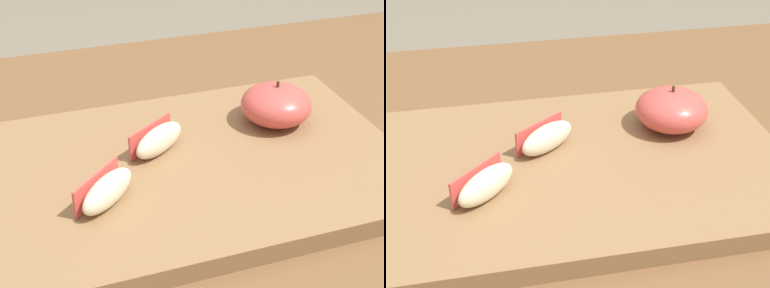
{
  "view_description": "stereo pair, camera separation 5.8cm",
  "coord_description": "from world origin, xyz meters",
  "views": [
    {
      "loc": [
        -0.16,
        -0.48,
        1.11
      ],
      "look_at": [
        -0.01,
        -0.01,
        0.8
      ],
      "focal_mm": 51.97,
      "sensor_mm": 36.0,
      "label": 1
    },
    {
      "loc": [
        -0.11,
        -0.49,
        1.11
      ],
      "look_at": [
        -0.01,
        -0.01,
        0.8
      ],
      "focal_mm": 51.97,
      "sensor_mm": 36.0,
      "label": 2
    }
  ],
  "objects": [
    {
      "name": "dining_table",
      "position": [
        0.0,
        0.0,
        0.65
      ],
      "size": [
        1.49,
        0.77,
        0.76
      ],
      "color": "brown",
      "rests_on": "ground_plane"
    },
    {
      "name": "cutting_board",
      "position": [
        -0.01,
        -0.01,
        0.77
      ],
      "size": [
        0.45,
        0.3,
        0.02
      ],
      "color": "olive",
      "rests_on": "dining_table"
    },
    {
      "name": "apple_half_skin_up",
      "position": [
        0.11,
        0.04,
        0.8
      ],
      "size": [
        0.08,
        0.08,
        0.05
      ],
      "color": "#D14C47",
      "rests_on": "cutting_board"
    },
    {
      "name": "apple_wedge_near_knife",
      "position": [
        -0.04,
        0.01,
        0.8
      ],
      "size": [
        0.07,
        0.06,
        0.03
      ],
      "color": "beige",
      "rests_on": "cutting_board"
    },
    {
      "name": "apple_wedge_back",
      "position": [
        -0.11,
        -0.06,
        0.8
      ],
      "size": [
        0.07,
        0.07,
        0.03
      ],
      "color": "beige",
      "rests_on": "cutting_board"
    }
  ]
}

